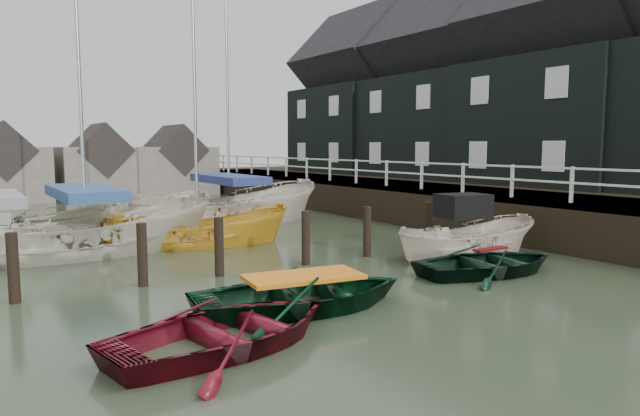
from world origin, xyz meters
TOP-DOWN VIEW (x-y plane):
  - ground at (0.00, 0.00)m, footprint 120.00×120.00m
  - pier at (9.48, 10.00)m, footprint 3.04×32.00m
  - land_strip at (15.00, 10.00)m, footprint 14.00×38.00m
  - quay_houses at (14.99, 8.66)m, footprint 6.52×28.14m
  - mooring_pilings at (-1.11, 3.00)m, footprint 13.72×0.22m
  - far_sheds at (0.83, 26.00)m, footprint 14.00×4.08m
  - rowboat_red at (-2.94, -1.55)m, footprint 4.42×3.51m
  - rowboat_green at (-0.95, -0.42)m, footprint 4.61×3.60m
  - rowboat_dkgreen at (4.42, -0.28)m, footprint 4.24×3.33m
  - motorboat at (5.36, 1.32)m, footprint 4.56×2.35m
  - sailboat_b at (-3.25, 7.78)m, footprint 7.78×3.20m
  - sailboat_c at (-0.06, 7.39)m, footprint 6.05×3.70m
  - sailboat_d at (2.69, 11.18)m, footprint 7.85×3.01m

SIDE VIEW (x-z plane):
  - ground at x=0.00m, z-range 0.00..0.00m
  - land_strip at x=15.00m, z-range -0.75..0.75m
  - rowboat_red at x=-2.94m, z-range -0.41..0.41m
  - rowboat_green at x=-0.95m, z-range -0.44..0.44m
  - rowboat_dkgreen at x=4.42m, z-range -0.40..0.40m
  - sailboat_c at x=-0.06m, z-range -5.59..5.63m
  - sailboat_d at x=2.69m, z-range -6.16..6.28m
  - sailboat_b at x=-3.25m, z-range -6.35..6.47m
  - motorboat at x=5.36m, z-range -1.20..1.39m
  - mooring_pilings at x=-1.11m, z-range -0.40..1.40m
  - pier at x=9.48m, z-range -0.64..2.06m
  - far_sheds at x=0.83m, z-range -0.34..4.06m
  - quay_houses at x=14.99m, z-range 0.68..10.68m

